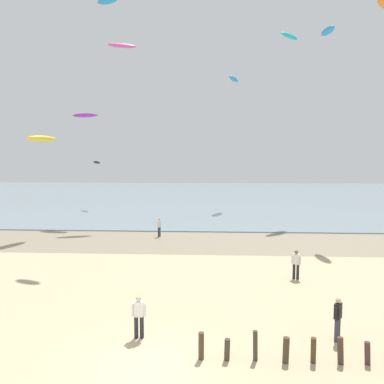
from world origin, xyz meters
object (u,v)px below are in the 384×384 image
at_px(kite_aloft_6, 122,46).
at_px(kite_aloft_8, 85,115).
at_px(kite_aloft_3, 289,36).
at_px(person_nearest_camera, 296,264).
at_px(person_by_waterline, 338,317).
at_px(kite_aloft_10, 328,31).
at_px(kite_aloft_0, 107,1).
at_px(kite_aloft_2, 42,139).
at_px(kite_aloft_4, 97,162).
at_px(person_far_down_beach, 139,315).
at_px(person_right_flank, 159,227).
at_px(kite_aloft_5, 234,79).

height_order(kite_aloft_6, kite_aloft_8, kite_aloft_6).
bearing_deg(kite_aloft_3, person_nearest_camera, 34.18).
distance_m(person_by_waterline, kite_aloft_3, 36.54).
xyz_separation_m(kite_aloft_8, kite_aloft_10, (23.78, -5.25, 6.62)).
distance_m(kite_aloft_0, kite_aloft_2, 12.93).
bearing_deg(kite_aloft_4, person_far_down_beach, -18.52).
height_order(kite_aloft_3, kite_aloft_10, kite_aloft_3).
relative_size(person_by_waterline, kite_aloft_10, 0.70).
height_order(person_nearest_camera, person_right_flank, same).
height_order(kite_aloft_0, kite_aloft_10, kite_aloft_0).
xyz_separation_m(kite_aloft_0, kite_aloft_8, (-5.58, 10.84, -7.31)).
xyz_separation_m(kite_aloft_6, kite_aloft_8, (-3.75, -1.52, -7.64)).
distance_m(kite_aloft_0, kite_aloft_3, 22.77).
height_order(person_far_down_beach, kite_aloft_5, kite_aloft_5).
bearing_deg(person_right_flank, kite_aloft_5, 70.13).
distance_m(person_nearest_camera, kite_aloft_10, 22.43).
bearing_deg(person_by_waterline, person_far_down_beach, -178.50).
bearing_deg(kite_aloft_10, kite_aloft_2, -90.33).
bearing_deg(kite_aloft_10, kite_aloft_6, -113.47).
xyz_separation_m(person_nearest_camera, kite_aloft_0, (-12.92, 7.60, 18.04)).
height_order(kite_aloft_5, kite_aloft_6, kite_aloft_6).
height_order(kite_aloft_4, kite_aloft_5, kite_aloft_5).
relative_size(person_right_flank, kite_aloft_8, 0.58).
xyz_separation_m(person_nearest_camera, kite_aloft_5, (-1.87, 32.80, 17.32)).
xyz_separation_m(person_right_flank, kite_aloft_4, (-11.14, 17.97, 5.57)).
xyz_separation_m(kite_aloft_3, kite_aloft_8, (-22.34, -4.46, -9.27)).
bearing_deg(kite_aloft_4, person_by_waterline, -8.51).
bearing_deg(person_far_down_beach, kite_aloft_5, 81.71).
distance_m(person_far_down_beach, kite_aloft_0, 24.17).
relative_size(person_nearest_camera, kite_aloft_4, 0.84).
bearing_deg(kite_aloft_8, kite_aloft_6, 32.19).
bearing_deg(person_nearest_camera, kite_aloft_5, 93.27).
height_order(person_right_flank, kite_aloft_10, kite_aloft_10).
distance_m(person_nearest_camera, person_far_down_beach, 10.89).
distance_m(person_nearest_camera, kite_aloft_3, 30.64).
relative_size(kite_aloft_4, kite_aloft_10, 0.84).
relative_size(kite_aloft_0, kite_aloft_5, 0.54).
height_order(kite_aloft_5, kite_aloft_8, kite_aloft_5).
xyz_separation_m(person_by_waterline, person_right_flank, (-9.56, 18.78, 0.00)).
height_order(person_nearest_camera, kite_aloft_8, kite_aloft_8).
distance_m(kite_aloft_2, kite_aloft_6, 14.66).
bearing_deg(person_by_waterline, kite_aloft_8, 125.48).
height_order(person_by_waterline, kite_aloft_4, kite_aloft_4).
distance_m(person_far_down_beach, kite_aloft_5, 44.38).
relative_size(kite_aloft_4, kite_aloft_8, 0.69).
bearing_deg(kite_aloft_10, kite_aloft_4, -126.55).
distance_m(kite_aloft_3, kite_aloft_6, 18.89).
height_order(person_right_flank, kite_aloft_8, kite_aloft_8).
distance_m(kite_aloft_4, kite_aloft_5, 22.52).
distance_m(person_nearest_camera, kite_aloft_2, 24.28).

